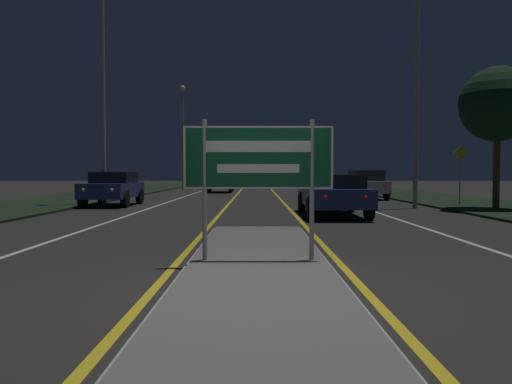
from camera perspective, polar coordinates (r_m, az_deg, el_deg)
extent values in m
plane|color=#282623|center=(5.94, 0.11, -11.34)|extent=(160.00, 160.00, 0.00)
cube|color=#999993|center=(7.47, 0.04, -8.34)|extent=(2.12, 9.39, 0.05)
cube|color=#66605B|center=(7.46, 0.04, -8.15)|extent=(2.00, 9.27, 0.10)
cube|color=black|center=(27.49, -20.36, -0.75)|extent=(5.00, 100.00, 0.08)
cube|color=black|center=(27.52, 20.06, -0.74)|extent=(5.00, 100.00, 0.08)
cube|color=gold|center=(30.83, -2.48, -0.37)|extent=(0.12, 70.00, 0.01)
cube|color=gold|center=(30.83, 2.17, -0.37)|extent=(0.12, 70.00, 0.01)
cube|color=silver|center=(31.09, -7.92, -0.37)|extent=(0.12, 70.00, 0.01)
cube|color=silver|center=(31.10, 7.61, -0.37)|extent=(0.12, 70.00, 0.01)
cube|color=silver|center=(31.63, -13.31, -0.37)|extent=(0.10, 70.00, 0.01)
cube|color=silver|center=(31.64, 13.00, -0.36)|extent=(0.10, 70.00, 0.01)
cylinder|color=#9E9E99|center=(7.38, -6.11, 0.23)|extent=(0.07, 0.07, 2.08)
cylinder|color=#9E9E99|center=(7.39, 6.19, 0.23)|extent=(0.07, 0.07, 2.08)
cube|color=#0F512D|center=(7.34, 0.04, 3.96)|extent=(2.20, 0.04, 0.92)
cube|color=white|center=(7.32, 0.05, 3.97)|extent=(2.20, 0.00, 0.92)
cube|color=#0F512D|center=(7.32, 0.05, 3.97)|extent=(2.13, 0.01, 0.87)
cube|color=white|center=(7.32, 0.05, 5.23)|extent=(1.54, 0.01, 0.17)
cube|color=white|center=(7.31, 0.05, 2.71)|extent=(1.21, 0.01, 0.13)
cylinder|color=#9E9E99|center=(22.46, -17.32, 12.60)|extent=(0.18, 0.18, 10.96)
cylinder|color=#9E9E99|center=(42.09, -8.57, 5.92)|extent=(0.18, 0.18, 8.26)
sphere|color=beige|center=(42.58, -8.60, 11.66)|extent=(0.46, 0.46, 0.46)
cylinder|color=#9E9E99|center=(20.62, 17.64, 10.75)|extent=(0.18, 0.18, 8.98)
cube|color=navy|center=(16.38, 8.50, -0.46)|extent=(1.81, 4.74, 0.56)
cube|color=black|center=(16.08, 8.67, 1.24)|extent=(1.59, 2.46, 0.42)
sphere|color=red|center=(13.97, 7.69, -0.62)|extent=(0.14, 0.14, 0.14)
sphere|color=red|center=(14.17, 12.19, -0.61)|extent=(0.14, 0.14, 0.14)
cylinder|color=black|center=(17.74, 5.02, -1.15)|extent=(0.22, 0.71, 0.71)
cylinder|color=black|center=(17.98, 10.51, -1.13)|extent=(0.22, 0.71, 0.71)
cylinder|color=black|center=(14.83, 6.06, -1.81)|extent=(0.22, 0.71, 0.71)
cylinder|color=black|center=(15.11, 12.58, -1.78)|extent=(0.22, 0.71, 0.71)
cube|color=#B7B7BC|center=(27.32, 12.12, 0.63)|extent=(1.72, 4.18, 0.62)
cube|color=black|center=(27.06, 12.25, 1.84)|extent=(1.52, 2.17, 0.54)
sphere|color=red|center=(25.18, 11.95, 0.68)|extent=(0.14, 0.14, 0.14)
sphere|color=red|center=(25.43, 14.30, 0.67)|extent=(0.14, 0.14, 0.14)
cylinder|color=black|center=(28.44, 9.95, 0.08)|extent=(0.22, 0.71, 0.71)
cylinder|color=black|center=(28.77, 13.17, 0.08)|extent=(0.22, 0.71, 0.71)
cylinder|color=black|center=(25.89, 10.96, -0.13)|extent=(0.22, 0.71, 0.71)
cylinder|color=black|center=(26.26, 14.47, -0.13)|extent=(0.22, 0.71, 0.71)
cube|color=navy|center=(21.90, -16.26, 0.22)|extent=(1.77, 4.04, 0.61)
cube|color=black|center=(22.12, -16.10, 1.62)|extent=(1.55, 2.10, 0.46)
sphere|color=white|center=(20.15, -19.33, 0.23)|extent=(0.14, 0.14, 0.14)
sphere|color=white|center=(19.82, -16.34, 0.24)|extent=(0.14, 0.14, 0.14)
cylinder|color=black|center=(20.97, -19.41, -0.74)|extent=(0.22, 0.72, 0.72)
cylinder|color=black|center=(20.48, -14.95, -0.75)|extent=(0.22, 0.72, 0.72)
cylinder|color=black|center=(23.35, -17.39, -0.43)|extent=(0.22, 0.72, 0.72)
cylinder|color=black|center=(22.91, -13.36, -0.43)|extent=(0.22, 0.72, 0.72)
cube|color=#B7B7BC|center=(35.68, -4.39, 1.00)|extent=(1.73, 4.51, 0.61)
cube|color=black|center=(35.94, -4.36, 1.84)|extent=(1.52, 2.35, 0.43)
sphere|color=white|center=(33.50, -5.59, 1.05)|extent=(0.14, 0.14, 0.14)
sphere|color=white|center=(33.41, -3.75, 1.05)|extent=(0.14, 0.14, 0.14)
cylinder|color=black|center=(34.37, -5.93, 0.45)|extent=(0.22, 0.69, 0.69)
cylinder|color=black|center=(34.24, -3.18, 0.45)|extent=(0.22, 0.69, 0.69)
cylinder|color=black|center=(37.15, -5.50, 0.58)|extent=(0.22, 0.69, 0.69)
cylinder|color=black|center=(37.03, -2.96, 0.58)|extent=(0.22, 0.69, 0.69)
cube|color=#4C514C|center=(48.48, -6.85, 1.27)|extent=(1.72, 4.18, 0.57)
cube|color=black|center=(48.73, -6.82, 1.88)|extent=(1.51, 2.17, 0.45)
sphere|color=white|center=(46.49, -7.80, 1.31)|extent=(0.14, 0.14, 0.14)
sphere|color=white|center=(46.37, -6.49, 1.32)|extent=(0.14, 0.14, 0.14)
cylinder|color=black|center=(47.31, -8.02, 0.89)|extent=(0.22, 0.65, 0.65)
cylinder|color=black|center=(47.11, -6.04, 0.89)|extent=(0.22, 0.65, 0.65)
cylinder|color=black|center=(49.88, -7.61, 0.96)|extent=(0.22, 0.65, 0.65)
cylinder|color=black|center=(49.69, -5.74, 0.96)|extent=(0.22, 0.65, 0.65)
cylinder|color=#9E9E99|center=(22.11, 22.06, 1.45)|extent=(0.06, 0.06, 2.16)
cube|color=yellow|center=(22.13, 22.10, 4.09)|extent=(0.60, 0.02, 0.60)
cylinder|color=#4C3823|center=(20.22, 25.58, 2.82)|extent=(0.24, 0.24, 3.21)
sphere|color=black|center=(20.37, 25.68, 9.06)|extent=(2.72, 2.72, 2.72)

